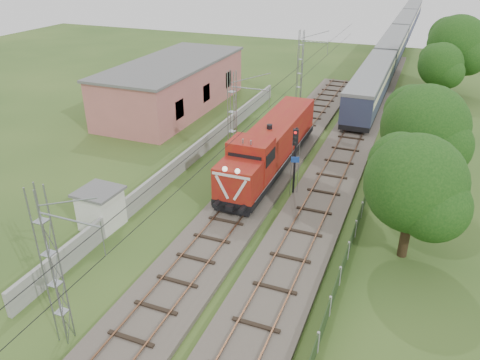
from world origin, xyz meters
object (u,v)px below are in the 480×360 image
at_px(locomotive, 271,145).
at_px(signal_post, 295,151).
at_px(relay_hut, 101,208).
at_px(coach_rake, 399,34).

bearing_deg(locomotive, signal_post, -50.67).
relative_size(signal_post, relay_hut, 1.99).
bearing_deg(relay_hut, coach_rake, 79.54).
height_order(locomotive, relay_hut, locomotive).
xyz_separation_m(locomotive, relay_hut, (-7.40, -12.02, -0.86)).
bearing_deg(signal_post, relay_hut, -140.72).
bearing_deg(coach_rake, relay_hut, -100.46).
relative_size(locomotive, signal_post, 3.15).
distance_m(locomotive, relay_hut, 14.14).
bearing_deg(coach_rake, locomotive, -95.18).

